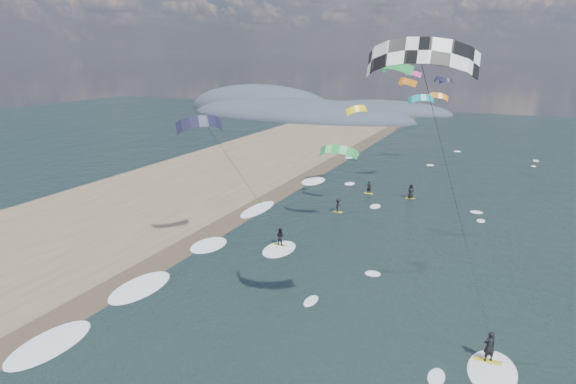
% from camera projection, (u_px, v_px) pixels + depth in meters
% --- Properties ---
extents(ground, '(260.00, 260.00, 0.00)m').
position_uv_depth(ground, '(211.00, 372.00, 26.41)').
color(ground, black).
rests_on(ground, ground).
extents(sand_strip, '(26.00, 240.00, 0.00)m').
position_uv_depth(sand_strip, '(57.00, 240.00, 44.95)').
color(sand_strip, brown).
rests_on(sand_strip, ground).
extents(wet_sand_strip, '(3.00, 240.00, 0.00)m').
position_uv_depth(wet_sand_strip, '(158.00, 263.00, 40.02)').
color(wet_sand_strip, '#382D23').
rests_on(wet_sand_strip, ground).
extents(coastal_hills, '(80.00, 41.00, 15.00)m').
position_uv_depth(coastal_hills, '(293.00, 113.00, 138.41)').
color(coastal_hills, '#3D4756').
rests_on(coastal_hills, ground).
extents(kitesurfer_near_a, '(7.92, 8.46, 17.84)m').
position_uv_depth(kitesurfer_near_a, '(436.00, 125.00, 20.35)').
color(kitesurfer_near_a, gold).
rests_on(kitesurfer_near_a, ground).
extents(kitesurfer_near_b, '(6.85, 9.20, 12.93)m').
position_uv_depth(kitesurfer_near_b, '(230.00, 165.00, 38.61)').
color(kitesurfer_near_b, gold).
rests_on(kitesurfer_near_b, ground).
extents(far_kitesurfers, '(7.23, 9.58, 1.74)m').
position_uv_depth(far_kitesurfers, '(373.00, 196.00, 55.60)').
color(far_kitesurfers, gold).
rests_on(far_kitesurfers, ground).
extents(bg_kite_field, '(10.31, 67.37, 8.98)m').
position_uv_depth(bg_kite_field, '(410.00, 90.00, 66.59)').
color(bg_kite_field, green).
rests_on(bg_kite_field, ground).
extents(shoreline_surf, '(2.40, 79.40, 0.11)m').
position_uv_depth(shoreline_surf, '(204.00, 245.00, 43.64)').
color(shoreline_surf, white).
rests_on(shoreline_surf, ground).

